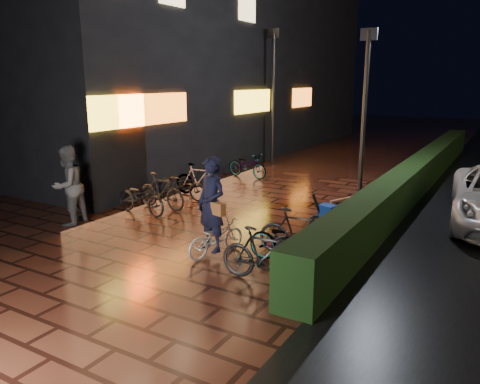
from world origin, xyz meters
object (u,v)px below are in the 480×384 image
Objects in this scene: bystander_person at (68,186)px; cart_assembly at (327,212)px; cyclist at (214,220)px; traffic_barrier at (349,209)px.

bystander_person is 2.06× the size of cart_assembly.
bystander_person is at bearing -155.22° from cart_assembly.
bystander_person is 4.20m from cyclist.
cyclist is 2.93m from cart_assembly.
traffic_barrier is (1.57, 3.70, -0.44)m from cyclist.
bystander_person is 6.89m from traffic_barrier.
cart_assembly is (-0.16, -1.14, 0.17)m from traffic_barrier.
cyclist reaches higher than cart_assembly.
traffic_barrier is 1.60× the size of cart_assembly.
cart_assembly is (1.41, 2.56, -0.27)m from cyclist.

